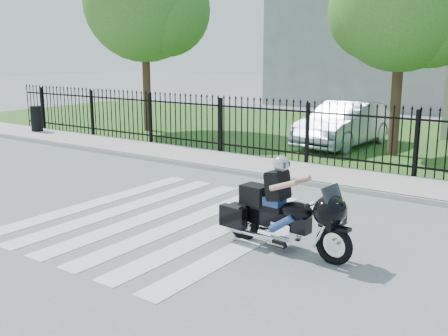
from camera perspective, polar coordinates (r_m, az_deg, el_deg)
The scene contains 12 objects.
ground at distance 10.28m, azimuth -6.20°, elevation -5.58°, with size 120.00×120.00×0.00m, color slate.
crosswalk at distance 10.28m, azimuth -6.20°, elevation -5.55°, with size 5.00×5.50×0.01m, color silver, non-canonical shape.
sidewalk at distance 14.27m, azimuth 7.15°, elevation -0.25°, with size 40.00×2.00×0.12m, color #ADAAA3.
curb at distance 13.41m, azimuth 5.13°, elevation -1.01°, with size 40.00×0.12×0.12m, color #ADAAA3.
grass_strip at distance 20.62m, azimuth 16.39°, elevation 3.12°, with size 40.00×12.00×0.02m, color #29561D.
iron_fence at distance 14.99m, azimuth 9.04°, elevation 3.59°, with size 26.00×0.04×1.80m.
tree_left at distance 21.89m, azimuth -8.70°, elevation 17.55°, with size 4.80×4.80×7.58m.
tree_mid at distance 17.13m, azimuth 18.88°, elevation 16.81°, with size 4.20×4.20×6.78m.
building_tall at distance 34.76m, azimuth 20.03°, elevation 16.39°, with size 15.00×10.00×12.00m, color #999DA2.
motorcycle_rider at distance 8.59m, azimuth 6.36°, elevation -4.67°, with size 2.41×0.87×1.59m.
parked_car at distance 18.43m, azimuth 12.99°, elevation 4.67°, with size 1.61×4.62×1.52m, color #96A4BD.
litter_bin at distance 22.11m, azimuth -19.73°, elevation 5.08°, with size 0.44×0.44×0.99m, color black.
Camera 1 is at (6.50, -7.31, 3.17)m, focal length 42.00 mm.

